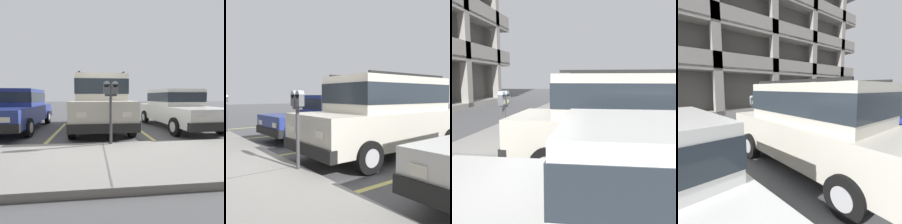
% 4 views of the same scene
% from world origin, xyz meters
% --- Properties ---
extents(ground_plane, '(80.00, 80.00, 0.10)m').
position_xyz_m(ground_plane, '(0.00, 0.00, -0.05)').
color(ground_plane, '#565659').
extents(sidewalk, '(40.00, 2.20, 0.12)m').
position_xyz_m(sidewalk, '(0.00, 1.30, 0.06)').
color(sidewalk, gray).
rests_on(sidewalk, ground_plane).
extents(parking_stall_lines, '(12.16, 4.80, 0.01)m').
position_xyz_m(parking_stall_lines, '(1.51, -1.40, 0.00)').
color(parking_stall_lines, '#DBD16B').
rests_on(parking_stall_lines, ground_plane).
extents(silver_suv, '(2.05, 4.79, 2.03)m').
position_xyz_m(silver_suv, '(-0.04, -2.25, 1.09)').
color(silver_suv, beige).
rests_on(silver_suv, ground_plane).
extents(dark_hatchback, '(1.96, 4.54, 1.54)m').
position_xyz_m(dark_hatchback, '(3.10, -2.55, 0.82)').
color(dark_hatchback, navy).
rests_on(dark_hatchback, ground_plane).
extents(parking_meter_near, '(0.35, 0.12, 1.50)m').
position_xyz_m(parking_meter_near, '(-0.19, 0.35, 1.24)').
color(parking_meter_near, '#47474C').
rests_on(parking_meter_near, sidewalk).
extents(parking_meter_far, '(0.15, 0.12, 1.43)m').
position_xyz_m(parking_meter_far, '(5.83, 0.33, 1.06)').
color(parking_meter_far, '#47474C').
rests_on(parking_meter_far, sidewalk).
extents(parking_garage, '(32.00, 10.00, 16.25)m').
position_xyz_m(parking_garage, '(0.73, 12.46, 7.53)').
color(parking_garage, '#54514D').
rests_on(parking_garage, ground_plane).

